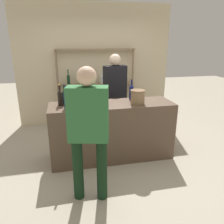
% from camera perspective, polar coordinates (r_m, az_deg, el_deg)
% --- Properties ---
extents(ground_plane, '(16.00, 16.00, 0.00)m').
position_cam_1_polar(ground_plane, '(3.97, 0.00, -11.45)').
color(ground_plane, '#B2A893').
extents(bar_counter, '(2.05, 0.63, 0.98)m').
position_cam_1_polar(bar_counter, '(3.76, 0.00, -4.96)').
color(bar_counter, brown).
rests_on(bar_counter, ground_plane).
extents(back_wall, '(3.65, 0.12, 2.80)m').
position_cam_1_polar(back_wall, '(5.38, -4.45, 12.04)').
color(back_wall, beige).
rests_on(back_wall, ground_plane).
extents(back_shelf, '(1.84, 0.18, 1.79)m').
position_cam_1_polar(back_shelf, '(5.23, -4.05, 9.37)').
color(back_shelf, '#897056').
rests_on(back_shelf, ground_plane).
extents(counter_bottle_0, '(0.08, 0.08, 0.34)m').
position_cam_1_polar(counter_bottle_0, '(3.55, -13.39, 3.76)').
color(counter_bottle_0, black).
rests_on(counter_bottle_0, bar_counter).
extents(counter_bottle_1, '(0.08, 0.08, 0.35)m').
position_cam_1_polar(counter_bottle_1, '(3.65, -4.89, 4.61)').
color(counter_bottle_1, black).
rests_on(counter_bottle_1, bar_counter).
extents(counter_bottle_2, '(0.08, 0.08, 0.36)m').
position_cam_1_polar(counter_bottle_2, '(3.66, -6.63, 4.57)').
color(counter_bottle_2, silver).
rests_on(counter_bottle_2, bar_counter).
extents(counter_bottle_3, '(0.08, 0.08, 0.35)m').
position_cam_1_polar(counter_bottle_3, '(3.85, 5.09, 5.37)').
color(counter_bottle_3, '#0F1956').
rests_on(counter_bottle_3, bar_counter).
extents(counter_bottle_4, '(0.07, 0.07, 0.36)m').
position_cam_1_polar(counter_bottle_4, '(3.37, -11.89, 3.27)').
color(counter_bottle_4, '#0F1956').
rests_on(counter_bottle_4, bar_counter).
extents(counter_bottle_5, '(0.08, 0.08, 0.33)m').
position_cam_1_polar(counter_bottle_5, '(3.63, -12.30, 3.95)').
color(counter_bottle_5, black).
rests_on(counter_bottle_5, bar_counter).
extents(wine_glass, '(0.08, 0.08, 0.16)m').
position_cam_1_polar(wine_glass, '(3.49, -8.68, 3.45)').
color(wine_glass, silver).
rests_on(wine_glass, bar_counter).
extents(ice_bucket, '(0.24, 0.24, 0.23)m').
position_cam_1_polar(ice_bucket, '(3.57, 6.71, 3.91)').
color(ice_bucket, '#846647').
rests_on(ice_bucket, bar_counter).
extents(cork_jar, '(0.11, 0.11, 0.17)m').
position_cam_1_polar(cork_jar, '(3.52, -1.77, 3.28)').
color(cork_jar, silver).
rests_on(cork_jar, bar_counter).
extents(customer_left, '(0.51, 0.31, 1.70)m').
position_cam_1_polar(customer_left, '(2.59, -6.18, -3.90)').
color(customer_left, black).
rests_on(customer_left, ground_plane).
extents(server_behind_counter, '(0.48, 0.30, 1.72)m').
position_cam_1_polar(server_behind_counter, '(4.47, 0.78, 5.85)').
color(server_behind_counter, black).
rests_on(server_behind_counter, ground_plane).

